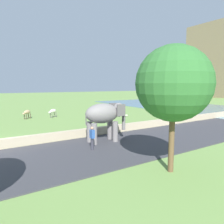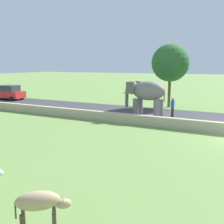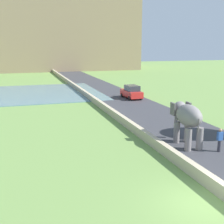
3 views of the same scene
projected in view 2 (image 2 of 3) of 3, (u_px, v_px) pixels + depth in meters
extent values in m
cube|color=#38383D|center=(38.00, 105.00, 28.20)|extent=(7.00, 120.00, 0.06)
cube|color=tan|center=(25.00, 108.00, 23.91)|extent=(0.40, 110.00, 0.71)
ellipsoid|color=slate|center=(148.00, 91.00, 20.60)|extent=(1.59, 2.79, 1.50)
cylinder|color=slate|center=(135.00, 109.00, 20.95)|extent=(0.44, 0.44, 1.60)
cylinder|color=slate|center=(140.00, 107.00, 21.66)|extent=(0.44, 0.44, 1.60)
cylinder|color=slate|center=(156.00, 111.00, 20.05)|extent=(0.44, 0.44, 1.60)
cylinder|color=slate|center=(160.00, 109.00, 20.76)|extent=(0.44, 0.44, 1.60)
ellipsoid|color=slate|center=(132.00, 88.00, 21.30)|extent=(1.06, 0.97, 1.10)
cube|color=#575454|center=(130.00, 88.00, 20.72)|extent=(0.17, 0.71, 0.90)
cube|color=#575454|center=(137.00, 87.00, 21.73)|extent=(0.17, 0.71, 0.90)
cylinder|color=slate|center=(127.00, 98.00, 21.70)|extent=(0.28, 0.28, 1.50)
cone|color=silver|center=(126.00, 93.00, 21.40)|extent=(0.16, 0.57, 0.17)
cone|color=silver|center=(129.00, 92.00, 21.77)|extent=(0.16, 0.57, 0.17)
cylinder|color=#575454|center=(164.00, 96.00, 19.99)|extent=(0.08, 0.08, 0.90)
cylinder|color=#33333D|center=(172.00, 112.00, 21.42)|extent=(0.22, 0.22, 0.85)
cube|color=#2D569E|center=(173.00, 104.00, 21.30)|extent=(0.36, 0.22, 0.56)
sphere|color=tan|center=(173.00, 99.00, 21.23)|extent=(0.22, 0.22, 0.22)
cube|color=red|center=(9.00, 94.00, 32.20)|extent=(1.80, 4.04, 0.80)
cube|color=#2D333D|center=(9.00, 88.00, 31.98)|extent=(1.50, 2.24, 0.70)
cylinder|color=black|center=(6.00, 96.00, 33.54)|extent=(0.20, 0.60, 0.60)
cylinder|color=black|center=(12.00, 99.00, 30.99)|extent=(0.20, 0.60, 0.60)
cylinder|color=black|center=(22.00, 97.00, 32.43)|extent=(0.20, 0.60, 0.60)
ellipsoid|color=tan|center=(38.00, 201.00, 6.58)|extent=(1.03, 1.13, 0.50)
cylinder|color=#493D2C|center=(54.00, 217.00, 6.91)|extent=(0.10, 0.10, 0.65)
cylinder|color=#493D2C|center=(54.00, 223.00, 6.61)|extent=(0.10, 0.10, 0.65)
cylinder|color=#493D2C|center=(24.00, 220.00, 6.76)|extent=(0.10, 0.10, 0.65)
ellipsoid|color=tan|center=(64.00, 204.00, 6.73)|extent=(0.44, 0.46, 0.26)
cone|color=beige|center=(63.00, 196.00, 6.79)|extent=(0.04, 0.04, 0.12)
cone|color=beige|center=(63.00, 199.00, 6.62)|extent=(0.04, 0.04, 0.12)
cylinder|color=#493D2C|center=(15.00, 210.00, 6.51)|extent=(0.04, 0.04, 0.45)
cylinder|color=brown|center=(169.00, 92.00, 26.57)|extent=(0.28, 0.28, 3.13)
sphere|color=#2D662D|center=(170.00, 63.00, 26.06)|extent=(3.71, 3.71, 3.71)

